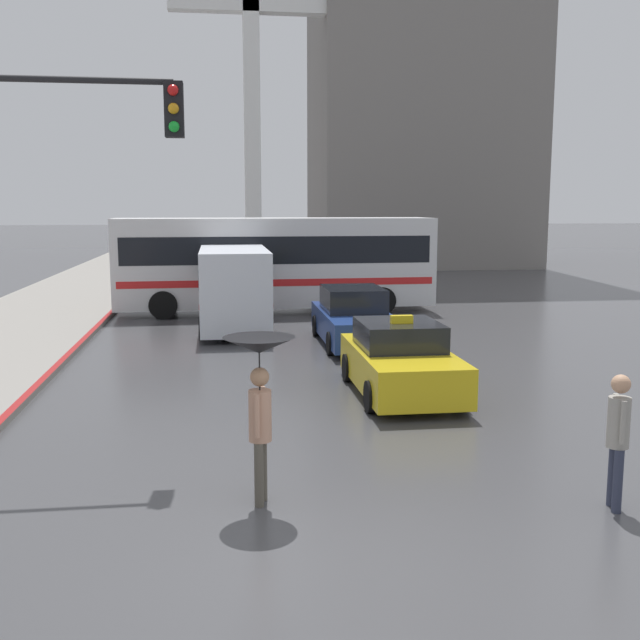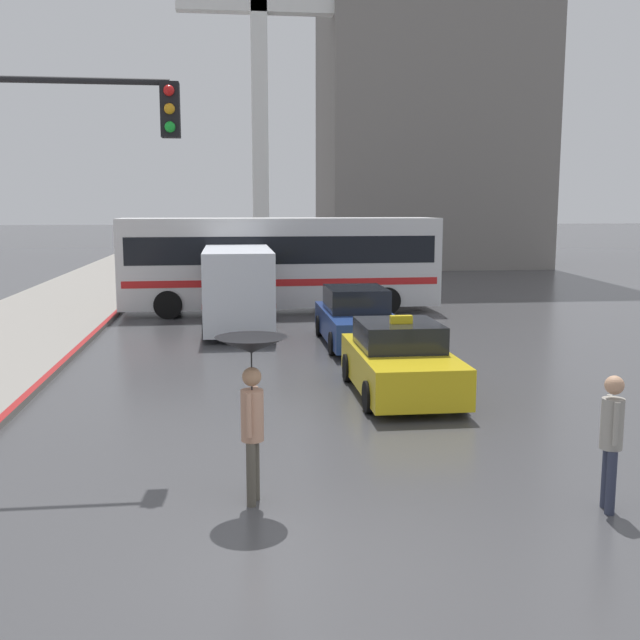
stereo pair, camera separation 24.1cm
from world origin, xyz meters
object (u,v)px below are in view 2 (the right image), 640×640
object	(u,v)px
sedan_red	(357,319)
monument_cross	(259,64)
taxi	(400,362)
pedestrian_man	(612,433)
traffic_light	(31,184)
ambulance_van	(238,285)
pedestrian_with_umbrella	(252,376)
city_bus	(280,260)

from	to	relation	value
sedan_red	monument_cross	xyz separation A→B (m)	(-1.69, 23.43, 10.95)
taxi	sedan_red	size ratio (longest dim) A/B	0.87
sedan_red	pedestrian_man	bearing A→B (deg)	95.97
traffic_light	monument_cross	world-z (taller)	monument_cross
pedestrian_man	monument_cross	world-z (taller)	monument_cross
ambulance_van	sedan_red	bearing A→B (deg)	137.66
pedestrian_with_umbrella	city_bus	bearing A→B (deg)	9.88
pedestrian_with_umbrella	monument_cross	size ratio (longest dim) A/B	0.11
traffic_light	monument_cross	xyz separation A→B (m)	(4.62, 31.90, 7.56)
pedestrian_man	taxi	bearing A→B (deg)	-154.72
city_bus	sedan_red	bearing A→B (deg)	-167.30
city_bus	pedestrian_man	world-z (taller)	city_bus
ambulance_van	monument_cross	size ratio (longest dim) A/B	0.27
taxi	traffic_light	size ratio (longest dim) A/B	0.69
ambulance_van	pedestrian_man	world-z (taller)	ambulance_van
ambulance_van	taxi	bearing A→B (deg)	110.06
pedestrian_man	traffic_light	size ratio (longest dim) A/B	0.29
sedan_red	ambulance_van	bearing A→B (deg)	-42.08
ambulance_van	monument_cross	xyz separation A→B (m)	(1.54, 20.52, 10.26)
traffic_light	monument_cross	distance (m)	33.11
pedestrian_with_umbrella	ambulance_van	bearing A→B (deg)	14.98
taxi	monument_cross	bearing A→B (deg)	-86.79
city_bus	pedestrian_man	xyz separation A→B (m)	(2.90, -18.30, -0.85)
pedestrian_with_umbrella	monument_cross	world-z (taller)	monument_cross
city_bus	pedestrian_man	size ratio (longest dim) A/B	6.52
city_bus	monument_cross	distance (m)	19.47
pedestrian_with_umbrella	monument_cross	distance (m)	35.81
taxi	city_bus	bearing A→B (deg)	-82.46
city_bus	pedestrian_with_umbrella	world-z (taller)	city_bus
traffic_light	monument_cross	size ratio (longest dim) A/B	0.29
sedan_red	traffic_light	distance (m)	11.09
taxi	pedestrian_with_umbrella	world-z (taller)	pedestrian_with_umbrella
ambulance_van	monument_cross	distance (m)	23.00
ambulance_van	pedestrian_with_umbrella	distance (m)	13.84
city_bus	monument_cross	xyz separation A→B (m)	(-0.01, 16.83, 9.79)
pedestrian_man	traffic_light	distance (m)	8.76
city_bus	monument_cross	bearing A→B (deg)	-1.51
taxi	traffic_light	xyz separation A→B (m)	(-6.26, -2.83, 3.42)
sedan_red	pedestrian_man	size ratio (longest dim) A/B	2.72
city_bus	pedestrian_with_umbrella	distance (m)	17.59
pedestrian_man	traffic_light	world-z (taller)	traffic_light
pedestrian_with_umbrella	traffic_light	distance (m)	4.67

